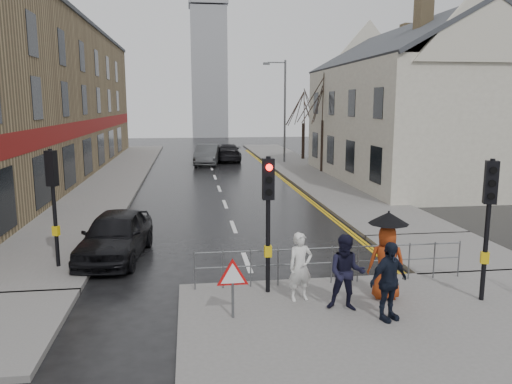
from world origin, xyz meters
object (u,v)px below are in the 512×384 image
object	(u,v)px
car_mid	(207,155)
pedestrian_b	(346,273)
car_parked	(116,235)
pedestrian_a	(300,267)
pedestrian_with_umbrella	(387,252)
pedestrian_d	(389,281)

from	to	relation	value
car_mid	pedestrian_b	bearing A→B (deg)	-78.40
car_parked	car_mid	size ratio (longest dim) A/B	0.90
pedestrian_b	car_mid	xyz separation A→B (m)	(-2.02, 28.99, -0.22)
pedestrian_a	pedestrian_b	world-z (taller)	pedestrian_b
pedestrian_with_umbrella	car_mid	bearing A→B (deg)	96.38
pedestrian_with_umbrella	car_parked	distance (m)	8.34
pedestrian_a	pedestrian_b	xyz separation A→B (m)	(0.90, -0.70, 0.05)
pedestrian_b	car_mid	world-z (taller)	pedestrian_b
car_parked	pedestrian_with_umbrella	bearing A→B (deg)	-26.69
pedestrian_with_umbrella	car_parked	bearing A→B (deg)	146.63
pedestrian_d	car_mid	bearing A→B (deg)	72.39
pedestrian_b	pedestrian_with_umbrella	size ratio (longest dim) A/B	0.82
car_parked	pedestrian_b	bearing A→B (deg)	-34.81
pedestrian_with_umbrella	car_mid	size ratio (longest dim) A/B	0.44
pedestrian_d	car_mid	size ratio (longest dim) A/B	0.36
car_mid	pedestrian_d	bearing A→B (deg)	-77.07
pedestrian_a	car_mid	bearing A→B (deg)	79.64
pedestrian_d	car_parked	xyz separation A→B (m)	(-6.52, 5.76, -0.27)
pedestrian_with_umbrella	car_mid	world-z (taller)	pedestrian_with_umbrella
pedestrian_a	car_parked	distance (m)	6.59
pedestrian_d	pedestrian_b	bearing A→B (deg)	115.97
pedestrian_with_umbrella	car_parked	world-z (taller)	pedestrian_with_umbrella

